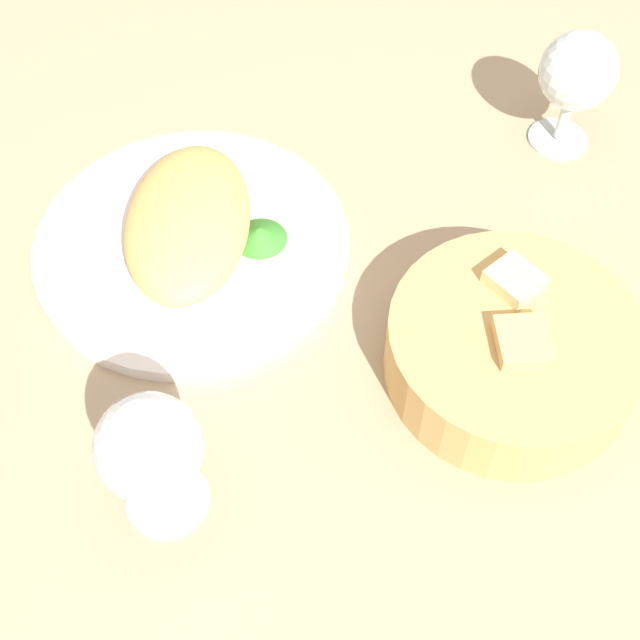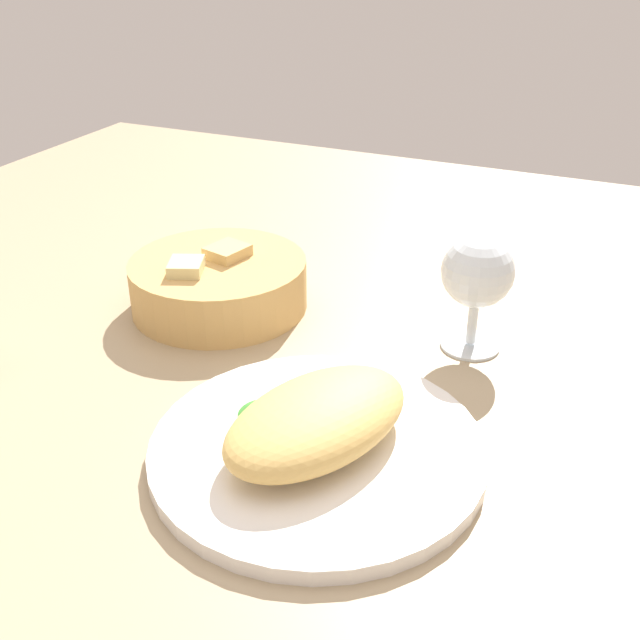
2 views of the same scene
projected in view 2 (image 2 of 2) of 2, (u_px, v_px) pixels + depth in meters
The scene contains 6 objects.
ground_plane at pixel (258, 352), 80.17cm from camera, with size 140.00×140.00×2.00cm, color tan.
plate at pixel (318, 449), 63.16cm from camera, with size 27.77×27.77×1.40cm, color white.
omelette at pixel (318, 420), 61.72cm from camera, with size 18.02×10.64×4.63cm, color #DDB25F.
lettuce_garnish at pixel (265, 408), 66.00cm from camera, with size 4.85×4.85×1.38cm, color #38852E.
bread_basket at pixel (218, 283), 85.71cm from camera, with size 19.71×19.71×7.01cm.
wine_glass_near at pixel (477, 276), 75.38cm from camera, with size 7.26×7.26×12.19cm.
Camera 2 is at (-60.27, -33.87, 40.25)cm, focal length 43.00 mm.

